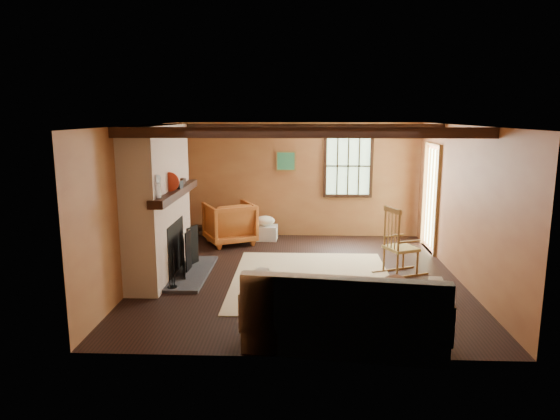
{
  "coord_description": "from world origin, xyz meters",
  "views": [
    {
      "loc": [
        -0.01,
        -7.71,
        2.56
      ],
      "look_at": [
        -0.33,
        0.4,
        1.0
      ],
      "focal_mm": 32.0,
      "sensor_mm": 36.0,
      "label": 1
    }
  ],
  "objects_px": {
    "rocking_chair": "(399,246)",
    "armchair": "(230,223)",
    "laundry_basket": "(265,233)",
    "sofa": "(345,317)",
    "fireplace": "(160,208)"
  },
  "relations": [
    {
      "from": "rocking_chair",
      "to": "laundry_basket",
      "type": "distance_m",
      "value": 3.2
    },
    {
      "from": "rocking_chair",
      "to": "armchair",
      "type": "relative_size",
      "value": 1.22
    },
    {
      "from": "fireplace",
      "to": "laundry_basket",
      "type": "distance_m",
      "value": 2.93
    },
    {
      "from": "sofa",
      "to": "laundry_basket",
      "type": "xyz_separation_m",
      "value": [
        -1.23,
        4.74,
        -0.17
      ]
    },
    {
      "from": "rocking_chair",
      "to": "laundry_basket",
      "type": "bearing_deg",
      "value": 22.99
    },
    {
      "from": "rocking_chair",
      "to": "sofa",
      "type": "bearing_deg",
      "value": 133.09
    },
    {
      "from": "rocking_chair",
      "to": "sofa",
      "type": "height_order",
      "value": "rocking_chair"
    },
    {
      "from": "rocking_chair",
      "to": "sofa",
      "type": "distance_m",
      "value": 2.79
    },
    {
      "from": "sofa",
      "to": "armchair",
      "type": "distance_m",
      "value": 4.82
    },
    {
      "from": "rocking_chair",
      "to": "laundry_basket",
      "type": "xyz_separation_m",
      "value": [
        -2.32,
        2.17,
        -0.32
      ]
    },
    {
      "from": "fireplace",
      "to": "armchair",
      "type": "bearing_deg",
      "value": 67.84
    },
    {
      "from": "fireplace",
      "to": "rocking_chair",
      "type": "relative_size",
      "value": 2.14
    },
    {
      "from": "rocking_chair",
      "to": "armchair",
      "type": "distance_m",
      "value": 3.53
    },
    {
      "from": "sofa",
      "to": "armchair",
      "type": "bearing_deg",
      "value": 120.79
    },
    {
      "from": "rocking_chair",
      "to": "armchair",
      "type": "xyz_separation_m",
      "value": [
        -3.01,
        1.85,
        -0.05
      ]
    }
  ]
}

